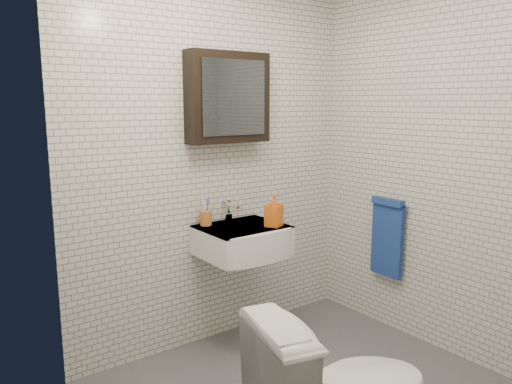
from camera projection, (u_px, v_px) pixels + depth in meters
room_shell at (319, 142)px, 2.60m from camera, size 2.22×2.02×2.51m
washbasin at (246, 241)px, 3.34m from camera, size 0.55×0.50×0.20m
faucet at (229, 212)px, 3.46m from camera, size 0.06×0.20×0.15m
mirror_cabinet at (228, 98)px, 3.32m from camera, size 0.60×0.15×0.60m
towel_rail at (387, 234)px, 3.63m from camera, size 0.09×0.30×0.58m
toothbrush_cup at (206, 217)px, 3.37m from camera, size 0.10×0.10×0.22m
soap_bottle at (274, 210)px, 3.33m from camera, size 0.13×0.13×0.22m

